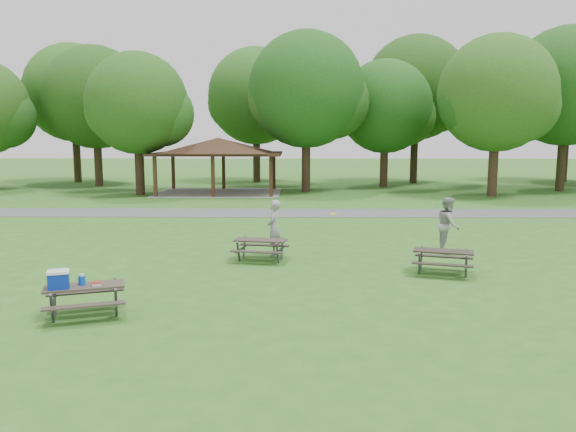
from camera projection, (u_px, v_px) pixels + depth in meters
The scene contains 19 objects.
ground at pixel (248, 287), 14.78m from camera, with size 160.00×160.00×0.00m, color #2A601B.
asphalt_path at pixel (271, 213), 28.63m from camera, with size 120.00×3.20×0.02m, color #494A4C.
pavilion at pixel (218, 148), 38.13m from camera, with size 8.60×7.01×3.76m.
tree_row_c at pixel (97, 101), 42.73m from camera, with size 8.19×7.80×10.67m.
tree_row_d at pixel (139, 106), 36.34m from camera, with size 6.93×6.60×9.27m.
tree_row_e at pixel (308, 93), 38.54m from camera, with size 8.40×8.00×11.02m.
tree_row_f at pixel (386, 109), 42.07m from camera, with size 7.35×7.00×9.55m.
tree_row_g at pixel (498, 97), 35.49m from camera, with size 7.77×7.40×10.25m.
tree_row_h at pixel (568, 90), 38.78m from camera, with size 8.61×8.20×11.37m.
tree_deep_a at pixel (75, 96), 46.14m from camera, with size 8.40×8.00×11.38m.
tree_deep_b at pixel (257, 99), 46.49m from camera, with size 8.40×8.00×11.13m.
tree_deep_c at pixel (417, 91), 45.26m from camera, with size 8.82×8.40×11.90m.
tree_deep_d at pixel (570, 97), 46.65m from camera, with size 8.40×8.00×11.27m.
picnic_table_near at pixel (76, 288), 12.18m from camera, with size 2.02×1.81×1.17m.
picnic_table_middle at pixel (260, 244), 17.74m from camera, with size 1.84×1.58×0.71m.
picnic_table_far at pixel (443, 256), 16.03m from camera, with size 1.96×1.74×0.72m.
frisbee_in_flight at pixel (333, 214), 18.56m from camera, with size 0.31×0.31×0.02m.
frisbee_thrower at pixel (274, 228), 18.46m from camera, with size 0.67×0.44×1.84m, color gray.
frisbee_catcher at pixel (448, 225), 18.94m from camera, with size 0.92×0.72×1.89m, color #99999B.
Camera 1 is at (1.22, -14.34, 3.97)m, focal length 35.00 mm.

